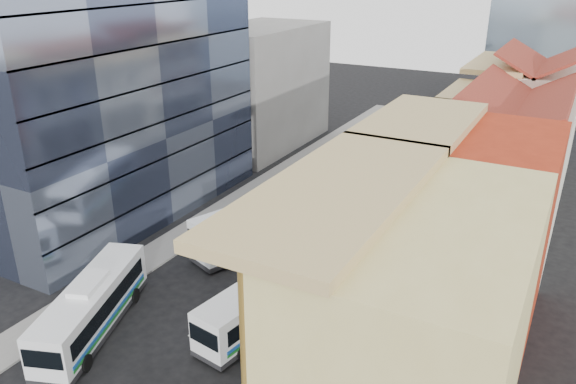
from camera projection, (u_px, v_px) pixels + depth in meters
The scene contains 12 objects.
sidewalk_right at pixel (403, 259), 42.28m from camera, with size 3.00×90.00×0.15m, color slate.
sidewalk_left at pixel (217, 214), 49.74m from camera, with size 3.00×90.00×0.15m, color slate.
shophouse_tan at pixel (416, 341), 23.78m from camera, with size 8.00×14.00×12.00m, color #DCCD7F.
shophouse_red at pixel (474, 230), 33.53m from camera, with size 8.00×10.00×12.00m, color #A82C12.
shophouse_cream_near at pixel (498, 192), 41.63m from camera, with size 8.00×9.00×10.00m, color white.
shophouse_cream_mid at pixel (516, 157), 48.95m from camera, with size 8.00×9.00×10.00m, color white.
shophouse_cream_far at pixel (532, 123), 57.29m from camera, with size 8.00×12.00×11.00m, color white.
office_tower at pixel (100, 39), 45.31m from camera, with size 12.00×26.00×30.00m, color #384159.
office_block_far at pixel (260, 87), 66.63m from camera, with size 10.00×18.00×14.00m, color gray.
bus_left_near at pixel (92, 306), 33.71m from camera, with size 2.54×10.84×3.48m, color white, non-canonical shape.
bus_left_far at pixel (264, 222), 43.89m from camera, with size 2.86×12.19×3.91m, color white, non-canonical shape.
bus_right at pixel (265, 299), 34.44m from camera, with size 2.46×10.49×3.36m, color white, non-canonical shape.
Camera 1 is at (18.51, -14.77, 20.97)m, focal length 35.00 mm.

